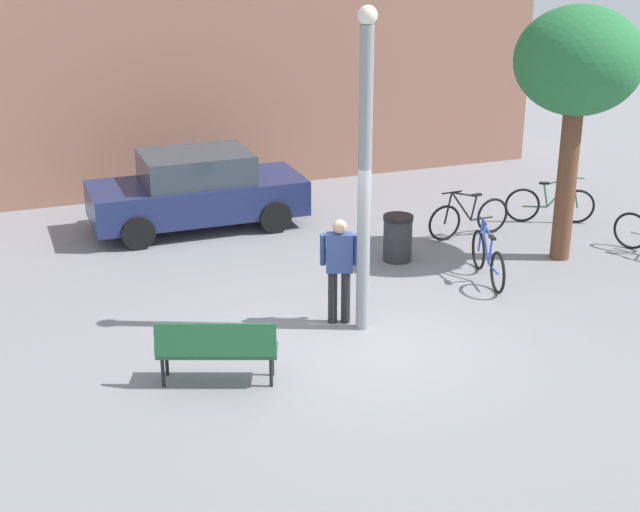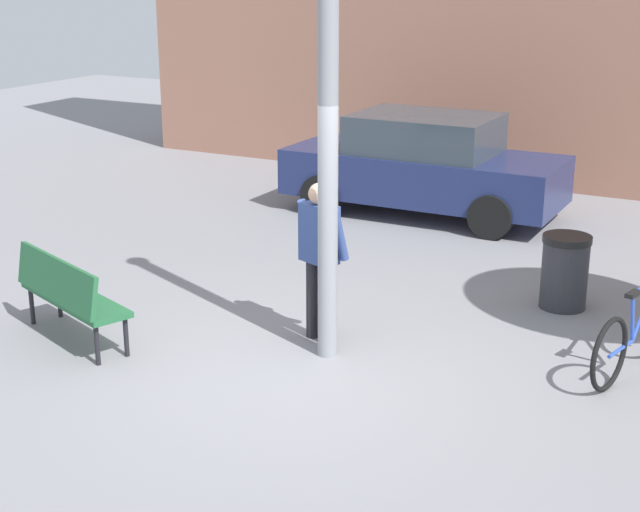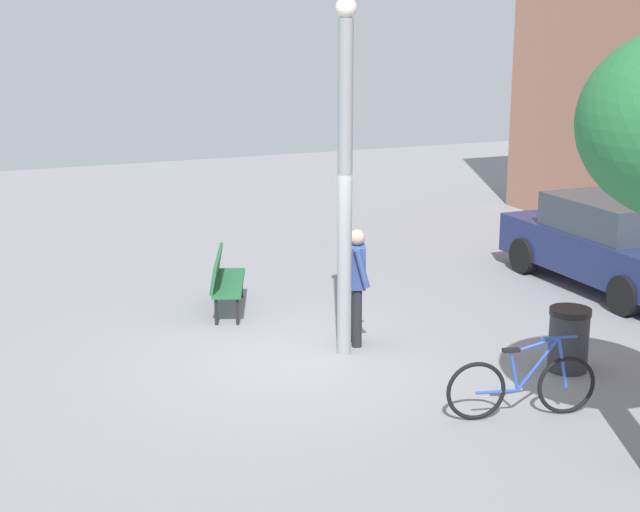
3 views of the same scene
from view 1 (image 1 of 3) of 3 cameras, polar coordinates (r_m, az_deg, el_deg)
name	(u,v)px [view 1 (image 1 of 3)]	position (r m, az deg, el deg)	size (l,w,h in m)	color
ground_plane	(370,343)	(13.52, 3.13, -5.42)	(36.00, 36.00, 0.00)	gray
lamppost	(365,167)	(13.12, 2.82, 5.57)	(0.28, 0.28, 4.78)	gray
person_by_lamppost	(339,264)	(13.78, 1.22, -0.49)	(0.63, 0.43, 1.67)	#232328
park_bench	(217,347)	(12.22, -6.47, -5.66)	(1.66, 1.01, 0.92)	#236038
plaza_tree	(578,65)	(16.46, 15.81, 11.38)	(2.19, 2.19, 4.51)	brown
bicycle_green	(550,204)	(19.14, 14.18, 3.14)	(1.66, 0.80, 0.97)	black
bicycle_black	(468,218)	(17.96, 9.25, 2.36)	(1.81, 0.17, 0.97)	black
bicycle_blue	(488,259)	(15.87, 10.43, -0.19)	(0.47, 1.77, 0.97)	black
parked_car_navy	(197,191)	(18.30, -7.68, 4.07)	(4.21, 1.83, 1.55)	navy
trash_bin	(398,238)	(16.56, 4.87, 1.14)	(0.55, 0.55, 0.85)	#2D2D33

